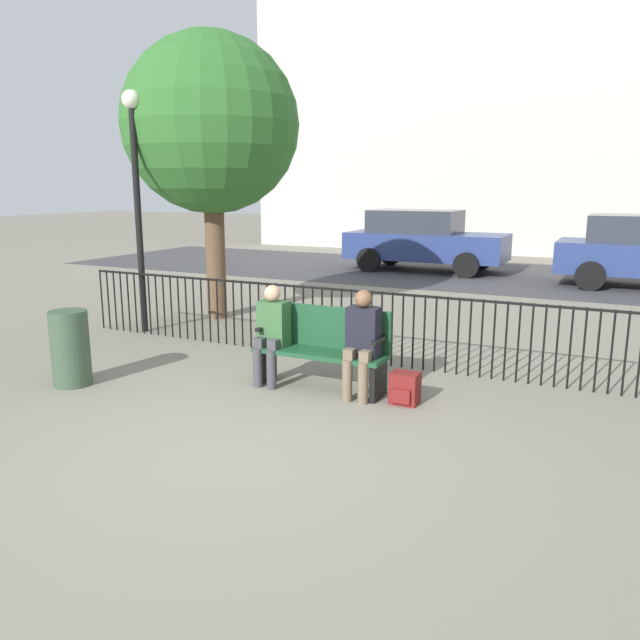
{
  "coord_description": "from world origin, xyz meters",
  "views": [
    {
      "loc": [
        2.95,
        -4.17,
        2.24
      ],
      "look_at": [
        0.0,
        1.85,
        0.8
      ],
      "focal_mm": 35.0,
      "sensor_mm": 36.0,
      "label": 1
    }
  ],
  "objects_px": {
    "backpack": "(405,389)",
    "parked_car_0": "(423,239)",
    "seated_person_1": "(362,339)",
    "park_bench": "(323,346)",
    "lamp_post": "(136,175)",
    "tree_0": "(211,126)",
    "trash_bin": "(70,348)",
    "seated_person_0": "(272,330)"
  },
  "relations": [
    {
      "from": "backpack",
      "to": "parked_car_0",
      "type": "height_order",
      "value": "parked_car_0"
    },
    {
      "from": "seated_person_1",
      "to": "park_bench",
      "type": "bearing_deg",
      "value": 166.18
    },
    {
      "from": "seated_person_1",
      "to": "lamp_post",
      "type": "bearing_deg",
      "value": 161.59
    },
    {
      "from": "tree_0",
      "to": "trash_bin",
      "type": "bearing_deg",
      "value": -79.59
    },
    {
      "from": "tree_0",
      "to": "lamp_post",
      "type": "relative_size",
      "value": 1.29
    },
    {
      "from": "park_bench",
      "to": "seated_person_1",
      "type": "height_order",
      "value": "seated_person_1"
    },
    {
      "from": "trash_bin",
      "to": "park_bench",
      "type": "bearing_deg",
      "value": 24.02
    },
    {
      "from": "lamp_post",
      "to": "parked_car_0",
      "type": "relative_size",
      "value": 0.86
    },
    {
      "from": "lamp_post",
      "to": "trash_bin",
      "type": "height_order",
      "value": "lamp_post"
    },
    {
      "from": "park_bench",
      "to": "lamp_post",
      "type": "distance_m",
      "value": 4.41
    },
    {
      "from": "seated_person_1",
      "to": "lamp_post",
      "type": "distance_m",
      "value": 4.83
    },
    {
      "from": "park_bench",
      "to": "backpack",
      "type": "bearing_deg",
      "value": -5.91
    },
    {
      "from": "tree_0",
      "to": "trash_bin",
      "type": "relative_size",
      "value": 5.4
    },
    {
      "from": "park_bench",
      "to": "seated_person_0",
      "type": "distance_m",
      "value": 0.62
    },
    {
      "from": "seated_person_1",
      "to": "trash_bin",
      "type": "bearing_deg",
      "value": -161.65
    },
    {
      "from": "seated_person_0",
      "to": "backpack",
      "type": "height_order",
      "value": "seated_person_0"
    },
    {
      "from": "backpack",
      "to": "tree_0",
      "type": "xyz_separation_m",
      "value": [
        -4.35,
        2.79,
        3.05
      ]
    },
    {
      "from": "backpack",
      "to": "tree_0",
      "type": "height_order",
      "value": "tree_0"
    },
    {
      "from": "park_bench",
      "to": "backpack",
      "type": "xyz_separation_m",
      "value": [
        1.0,
        -0.1,
        -0.32
      ]
    },
    {
      "from": "backpack",
      "to": "lamp_post",
      "type": "xyz_separation_m",
      "value": [
        -4.76,
        1.4,
        2.24
      ]
    },
    {
      "from": "seated_person_1",
      "to": "trash_bin",
      "type": "height_order",
      "value": "seated_person_1"
    },
    {
      "from": "backpack",
      "to": "trash_bin",
      "type": "height_order",
      "value": "trash_bin"
    },
    {
      "from": "lamp_post",
      "to": "trash_bin",
      "type": "bearing_deg",
      "value": -65.72
    },
    {
      "from": "seated_person_0",
      "to": "parked_car_0",
      "type": "distance_m",
      "value": 10.43
    },
    {
      "from": "seated_person_0",
      "to": "seated_person_1",
      "type": "height_order",
      "value": "seated_person_1"
    },
    {
      "from": "park_bench",
      "to": "seated_person_1",
      "type": "bearing_deg",
      "value": -13.82
    },
    {
      "from": "seated_person_1",
      "to": "parked_car_0",
      "type": "xyz_separation_m",
      "value": [
        -2.48,
        10.34,
        0.19
      ]
    },
    {
      "from": "seated_person_1",
      "to": "backpack",
      "type": "bearing_deg",
      "value": 2.84
    },
    {
      "from": "seated_person_0",
      "to": "tree_0",
      "type": "relative_size",
      "value": 0.25
    },
    {
      "from": "lamp_post",
      "to": "tree_0",
      "type": "bearing_deg",
      "value": 73.79
    },
    {
      "from": "seated_person_1",
      "to": "backpack",
      "type": "relative_size",
      "value": 3.54
    },
    {
      "from": "seated_person_0",
      "to": "tree_0",
      "type": "height_order",
      "value": "tree_0"
    },
    {
      "from": "backpack",
      "to": "seated_person_1",
      "type": "bearing_deg",
      "value": -177.16
    },
    {
      "from": "parked_car_0",
      "to": "lamp_post",
      "type": "bearing_deg",
      "value": -101.37
    },
    {
      "from": "park_bench",
      "to": "parked_car_0",
      "type": "height_order",
      "value": "parked_car_0"
    },
    {
      "from": "seated_person_1",
      "to": "tree_0",
      "type": "height_order",
      "value": "tree_0"
    },
    {
      "from": "backpack",
      "to": "lamp_post",
      "type": "distance_m",
      "value": 5.44
    },
    {
      "from": "seated_person_1",
      "to": "tree_0",
      "type": "xyz_separation_m",
      "value": [
        -3.87,
        2.81,
        2.56
      ]
    },
    {
      "from": "parked_car_0",
      "to": "seated_person_0",
      "type": "bearing_deg",
      "value": -82.47
    },
    {
      "from": "seated_person_0",
      "to": "parked_car_0",
      "type": "bearing_deg",
      "value": 97.53
    },
    {
      "from": "seated_person_1",
      "to": "parked_car_0",
      "type": "bearing_deg",
      "value": 103.48
    },
    {
      "from": "tree_0",
      "to": "lamp_post",
      "type": "xyz_separation_m",
      "value": [
        -0.4,
        -1.39,
        -0.81
      ]
    }
  ]
}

